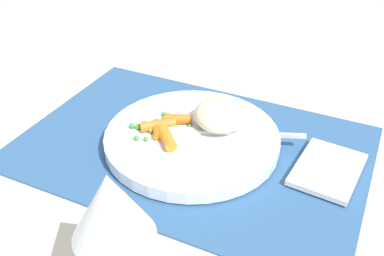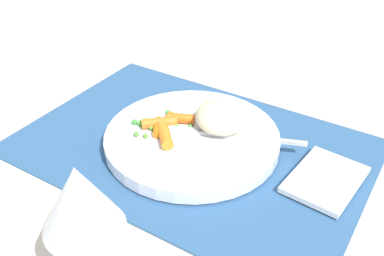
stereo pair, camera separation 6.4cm
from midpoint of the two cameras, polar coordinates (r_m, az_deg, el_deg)
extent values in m
plane|color=beige|center=(0.69, -2.67, -2.56)|extent=(2.40, 2.40, 0.00)
cube|color=#2D5684|center=(0.69, -2.68, -2.36)|extent=(0.52, 0.35, 0.01)
cylinder|color=white|center=(0.68, -2.71, -1.48)|extent=(0.26, 0.26, 0.02)
ellipsoid|color=beige|center=(0.68, 1.03, 1.69)|extent=(0.08, 0.09, 0.04)
cylinder|color=orange|center=(0.69, -6.11, 0.68)|extent=(0.02, 0.04, 0.01)
cylinder|color=orange|center=(0.69, -4.31, 1.05)|extent=(0.04, 0.03, 0.02)
cylinder|color=orange|center=(0.65, -6.09, -1.25)|extent=(0.05, 0.05, 0.02)
cylinder|color=orange|center=(0.68, -7.18, -0.30)|extent=(0.03, 0.04, 0.01)
cylinder|color=orange|center=(0.68, -7.02, 0.31)|extent=(0.05, 0.05, 0.02)
sphere|color=#59B234|center=(0.70, -8.69, 0.50)|extent=(0.01, 0.01, 0.01)
sphere|color=#569A35|center=(0.70, -6.22, 0.72)|extent=(0.01, 0.01, 0.01)
sphere|color=green|center=(0.70, -7.12, 0.72)|extent=(0.01, 0.01, 0.01)
sphere|color=green|center=(0.72, -6.13, 1.71)|extent=(0.01, 0.01, 0.01)
sphere|color=green|center=(0.68, -6.51, -0.05)|extent=(0.01, 0.01, 0.01)
sphere|color=#52952E|center=(0.66, -8.60, -1.47)|extent=(0.01, 0.01, 0.01)
sphere|color=#548F38|center=(0.67, -9.78, -1.33)|extent=(0.01, 0.01, 0.01)
sphere|color=green|center=(0.69, -4.67, 0.23)|extent=(0.01, 0.01, 0.01)
sphere|color=#579B2E|center=(0.68, -7.98, -0.39)|extent=(0.01, 0.01, 0.01)
sphere|color=green|center=(0.68, -3.01, 0.07)|extent=(0.01, 0.01, 0.01)
sphere|color=green|center=(0.69, -9.45, 0.10)|extent=(0.01, 0.01, 0.01)
sphere|color=green|center=(0.69, -10.23, 0.20)|extent=(0.01, 0.01, 0.01)
cube|color=silver|center=(0.67, -4.17, -0.53)|extent=(0.05, 0.03, 0.01)
cube|color=silver|center=(0.67, 4.72, -0.87)|extent=(0.15, 0.07, 0.01)
cone|color=silver|center=(0.42, -14.68, -9.80)|extent=(0.08, 0.08, 0.07)
cube|color=white|center=(0.65, 14.13, -5.20)|extent=(0.09, 0.12, 0.01)
camera|label=1|loc=(0.03, -92.76, -1.87)|focal=42.14mm
camera|label=2|loc=(0.03, 87.24, 1.87)|focal=42.14mm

